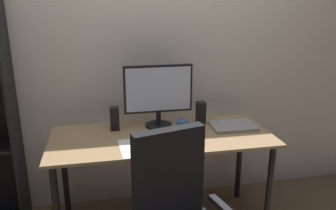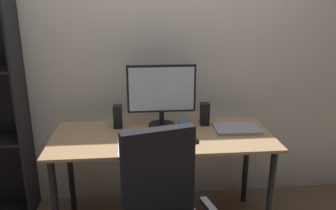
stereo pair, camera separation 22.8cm
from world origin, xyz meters
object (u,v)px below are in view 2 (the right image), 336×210
at_px(desk, 163,147).
at_px(keyboard, 162,143).
at_px(mouse, 193,140).
at_px(monitor, 162,92).
at_px(coffee_mug, 183,127).
at_px(speaker_right, 205,114).
at_px(speaker_left, 118,117).
at_px(laptop, 237,128).

relative_size(desk, keyboard, 5.30).
bearing_deg(mouse, monitor, 109.03).
distance_m(keyboard, coffee_mug, 0.24).
bearing_deg(speaker_right, mouse, -114.25).
distance_m(desk, speaker_left, 0.40).
bearing_deg(coffee_mug, monitor, 127.59).
distance_m(desk, laptop, 0.56).
relative_size(keyboard, laptop, 0.91).
bearing_deg(laptop, coffee_mug, -172.49).
xyz_separation_m(keyboard, speaker_right, (0.35, 0.34, 0.08)).
bearing_deg(keyboard, speaker_left, 134.22).
bearing_deg(coffee_mug, speaker_right, 42.16).
bearing_deg(desk, speaker_left, 150.95).
bearing_deg(coffee_mug, laptop, 6.15).
bearing_deg(keyboard, monitor, 88.41).
relative_size(keyboard, speaker_right, 1.71).
bearing_deg(laptop, desk, -173.50).
bearing_deg(speaker_left, speaker_right, 0.00).
bearing_deg(desk, speaker_right, 27.86).
height_order(keyboard, coffee_mug, coffee_mug).
relative_size(laptop, speaker_left, 1.88).
xyz_separation_m(keyboard, speaker_left, (-0.30, 0.34, 0.08)).
relative_size(mouse, coffee_mug, 0.98).
xyz_separation_m(keyboard, mouse, (0.21, 0.03, 0.01)).
bearing_deg(mouse, laptop, 16.94).
bearing_deg(speaker_right, coffee_mug, -137.84).
xyz_separation_m(monitor, speaker_right, (0.32, -0.01, -0.18)).
height_order(desk, monitor, monitor).
height_order(desk, speaker_right, speaker_right).
distance_m(monitor, laptop, 0.61).
xyz_separation_m(laptop, speaker_right, (-0.21, 0.13, 0.07)).
xyz_separation_m(desk, keyboard, (-0.02, -0.16, 0.10)).
distance_m(mouse, speaker_left, 0.60).
relative_size(desk, monitor, 3.07).
height_order(coffee_mug, laptop, coffee_mug).
bearing_deg(speaker_left, monitor, 1.40).
height_order(monitor, keyboard, monitor).
height_order(desk, keyboard, keyboard).
distance_m(coffee_mug, laptop, 0.40).
height_order(desk, coffee_mug, coffee_mug).
xyz_separation_m(monitor, coffee_mug, (0.14, -0.18, -0.21)).
xyz_separation_m(desk, mouse, (0.19, -0.14, 0.11)).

